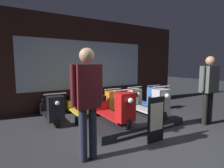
{
  "coord_description": "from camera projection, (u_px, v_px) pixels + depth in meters",
  "views": [
    {
      "loc": [
        -2.51,
        -2.23,
        1.57
      ],
      "look_at": [
        0.06,
        2.07,
        1.0
      ],
      "focal_mm": 28.0,
      "sensor_mm": 36.0,
      "label": 1
    }
  ],
  "objects": [
    {
      "name": "scooter_backrow_3",
      "position": [
        124.0,
        100.0,
        6.11
      ],
      "size": [
        0.54,
        1.66,
        0.86
      ],
      "color": "black",
      "rests_on": "ground_plane"
    },
    {
      "name": "shop_wall_back",
      "position": [
        87.0,
        63.0,
        6.37
      ],
      "size": [
        8.46,
        0.09,
        3.2
      ],
      "color": "#331E19",
      "rests_on": "ground_plane"
    },
    {
      "name": "scooter_backrow_4",
      "position": [
        143.0,
        98.0,
        6.53
      ],
      "size": [
        0.54,
        1.66,
        0.86
      ],
      "color": "black",
      "rests_on": "ground_plane"
    },
    {
      "name": "scooter_backrow_2",
      "position": [
        104.0,
        103.0,
        5.68
      ],
      "size": [
        0.54,
        1.66,
        0.86
      ],
      "color": "black",
      "rests_on": "ground_plane"
    },
    {
      "name": "scooter_backrow_0",
      "position": [
        51.0,
        109.0,
        4.84
      ],
      "size": [
        0.54,
        1.66,
        0.86
      ],
      "color": "black",
      "rests_on": "ground_plane"
    },
    {
      "name": "price_sign_board",
      "position": [
        156.0,
        120.0,
        3.5
      ],
      "size": [
        0.42,
        0.04,
        0.93
      ],
      "color": "black",
      "rests_on": "ground_plane"
    },
    {
      "name": "person_right_browsing",
      "position": [
        209.0,
        84.0,
        4.5
      ],
      "size": [
        0.62,
        0.26,
        1.78
      ],
      "color": "black",
      "rests_on": "ground_plane"
    },
    {
      "name": "scooter_backrow_1",
      "position": [
        79.0,
        106.0,
        5.26
      ],
      "size": [
        0.54,
        1.66,
        0.86
      ],
      "color": "black",
      "rests_on": "ground_plane"
    },
    {
      "name": "scooter_display_right",
      "position": [
        145.0,
        103.0,
        4.81
      ],
      "size": [
        0.54,
        1.66,
        0.86
      ],
      "color": "black",
      "rests_on": "display_platform"
    },
    {
      "name": "display_platform",
      "position": [
        128.0,
        120.0,
        4.62
      ],
      "size": [
        2.39,
        1.56,
        0.18
      ],
      "color": "black",
      "rests_on": "ground_plane"
    },
    {
      "name": "ground_plane",
      "position": [
        164.0,
        146.0,
        3.36
      ],
      "size": [
        30.0,
        30.0,
        0.0
      ],
      "primitive_type": "plane",
      "color": "#2D2D33"
    },
    {
      "name": "person_left_browsing",
      "position": [
        87.0,
        96.0,
        2.78
      ],
      "size": [
        0.54,
        0.24,
        1.83
      ],
      "color": "#232838",
      "rests_on": "ground_plane"
    },
    {
      "name": "scooter_display_left",
      "position": [
        112.0,
        108.0,
        4.26
      ],
      "size": [
        0.54,
        1.66,
        0.86
      ],
      "color": "black",
      "rests_on": "display_platform"
    }
  ]
}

